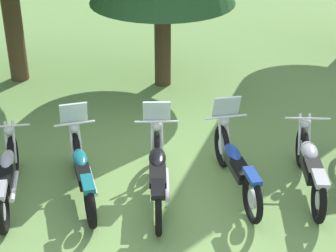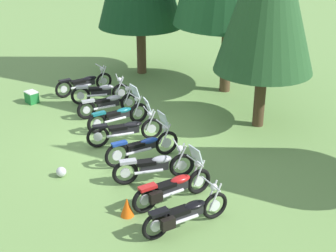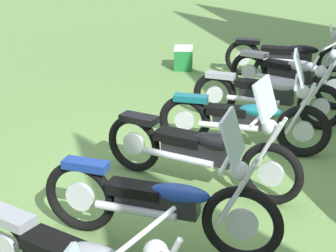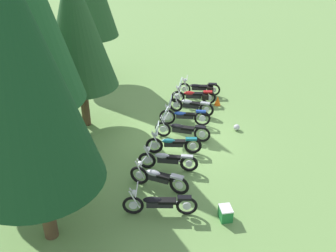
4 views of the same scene
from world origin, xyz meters
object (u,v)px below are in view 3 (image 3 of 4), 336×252
Objects in this scene: motorcycle_2 at (268,95)px; motorcycle_4 at (201,149)px; motorcycle_0 at (290,56)px; motorcycle_1 at (291,74)px; motorcycle_3 at (245,119)px; motorcycle_5 at (161,201)px; picnic_cooler at (183,58)px.

motorcycle_2 is 2.32m from motorcycle_4.
motorcycle_1 is (1.30, 0.07, 0.01)m from motorcycle_0.
motorcycle_5 is (2.37, -0.51, 0.02)m from motorcycle_3.
motorcycle_1 is at bearing 54.82° from picnic_cooler.
motorcycle_3 is at bearing -93.18° from motorcycle_2.
motorcycle_0 is 1.06× the size of motorcycle_3.
motorcycle_3 reaches higher than motorcycle_0.
motorcycle_4 reaches higher than motorcycle_2.
motorcycle_5 is at bearing -82.22° from motorcycle_4.
motorcycle_0 reaches higher than motorcycle_2.
picnic_cooler is (-3.74, -1.62, -0.22)m from motorcycle_3.
picnic_cooler is (-6.10, -1.11, -0.24)m from motorcycle_5.
motorcycle_4 is 1.01× the size of motorcycle_5.
motorcycle_3 reaches higher than motorcycle_1.
motorcycle_5 reaches higher than motorcycle_0.
motorcycle_5 is at bearing -94.36° from motorcycle_2.
motorcycle_4 is 4.55× the size of picnic_cooler.
motorcycle_1 is 0.89× the size of motorcycle_4.
motorcycle_2 is 1.14m from motorcycle_3.
picnic_cooler is at bearing 174.99° from motorcycle_0.
motorcycle_1 reaches higher than motorcycle_0.
motorcycle_2 is 3.20m from picnic_cooler.
motorcycle_1 reaches higher than picnic_cooler.
motorcycle_1 reaches higher than motorcycle_2.
motorcycle_0 is at bearing 92.02° from motorcycle_2.
motorcycle_3 is at bearing 23.46° from picnic_cooler.
motorcycle_1 is at bearing -86.35° from motorcycle_0.
motorcycle_0 is 1.06× the size of motorcycle_2.
motorcycle_1 is 2.60m from picnic_cooler.
motorcycle_3 is at bearing -80.58° from motorcycle_1.
picnic_cooler is at bearing 113.81° from motorcycle_3.
motorcycle_1 is 4.03× the size of picnic_cooler.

